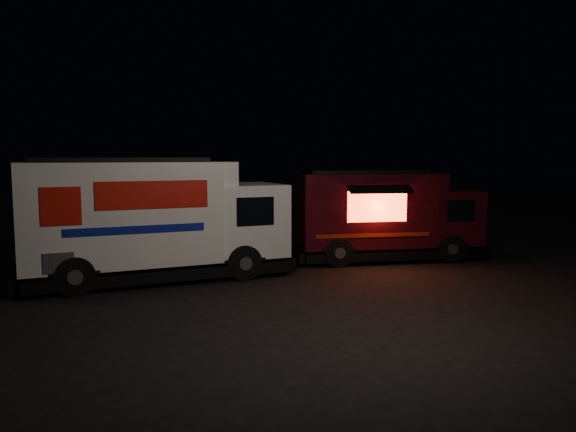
% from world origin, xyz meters
% --- Properties ---
extents(ground, '(80.00, 80.00, 0.00)m').
position_xyz_m(ground, '(0.00, 0.00, 0.00)').
color(ground, black).
rests_on(ground, ground).
extents(white_truck, '(7.26, 3.00, 3.21)m').
position_xyz_m(white_truck, '(-2.73, 3.42, 1.61)').
color(white_truck, silver).
rests_on(white_truck, ground).
extents(red_truck, '(6.46, 4.00, 2.83)m').
position_xyz_m(red_truck, '(4.43, 2.87, 1.41)').
color(red_truck, '#3A0A13').
rests_on(red_truck, ground).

